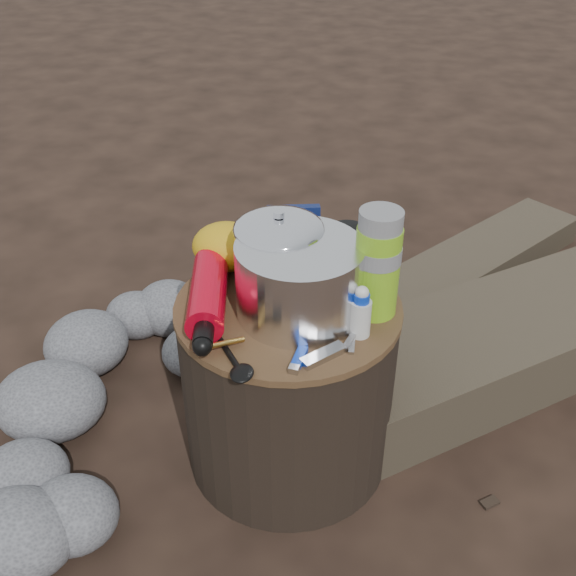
# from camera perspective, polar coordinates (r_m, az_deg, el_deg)

# --- Properties ---
(ground) EXTENTS (60.00, 60.00, 0.00)m
(ground) POSITION_cam_1_polar(r_m,az_deg,el_deg) (1.72, 0.00, -13.42)
(ground) COLOR black
(ground) RESTS_ON ground
(stump) EXTENTS (0.47, 0.47, 0.44)m
(stump) POSITION_cam_1_polar(r_m,az_deg,el_deg) (1.56, 0.00, -7.98)
(stump) COLOR black
(stump) RESTS_ON ground
(rock_ring) EXTENTS (0.42, 0.91, 0.18)m
(rock_ring) POSITION_cam_1_polar(r_m,az_deg,el_deg) (1.78, -14.26, -8.42)
(rock_ring) COLOR #56575B
(rock_ring) RESTS_ON ground
(log_small) EXTENTS (0.94, 1.03, 0.10)m
(log_small) POSITION_cam_1_polar(r_m,az_deg,el_deg) (2.30, 13.54, 1.05)
(log_small) COLOR #3B3326
(log_small) RESTS_ON ground
(foil_windscreen) EXTENTS (0.26, 0.26, 0.16)m
(foil_windscreen) POSITION_cam_1_polar(r_m,az_deg,el_deg) (1.36, 0.96, 0.71)
(foil_windscreen) COLOR silver
(foil_windscreen) RESTS_ON stump
(camping_pot) EXTENTS (0.18, 0.18, 0.18)m
(camping_pot) POSITION_cam_1_polar(r_m,az_deg,el_deg) (1.42, -0.74, 2.74)
(camping_pot) COLOR silver
(camping_pot) RESTS_ON stump
(fuel_bottle) EXTENTS (0.13, 0.32, 0.08)m
(fuel_bottle) POSITION_cam_1_polar(r_m,az_deg,el_deg) (1.40, -6.69, -0.43)
(fuel_bottle) COLOR red
(fuel_bottle) RESTS_ON stump
(thermos) EXTENTS (0.09, 0.09, 0.23)m
(thermos) POSITION_cam_1_polar(r_m,az_deg,el_deg) (1.36, 7.48, 2.02)
(thermos) COLOR #77B31B
(thermos) RESTS_ON stump
(travel_mug) EXTENTS (0.08, 0.08, 0.12)m
(travel_mug) POSITION_cam_1_polar(r_m,az_deg,el_deg) (1.49, 4.93, 2.89)
(travel_mug) COLOR black
(travel_mug) RESTS_ON stump
(stuff_sack) EXTENTS (0.16, 0.13, 0.11)m
(stuff_sack) POSITION_cam_1_polar(r_m,az_deg,el_deg) (1.53, -5.09, 3.47)
(stuff_sack) COLOR gold
(stuff_sack) RESTS_ON stump
(food_pouch) EXTENTS (0.12, 0.05, 0.15)m
(food_pouch) POSITION_cam_1_polar(r_m,az_deg,el_deg) (1.51, 0.48, 4.21)
(food_pouch) COLOR #0C1747
(food_pouch) RESTS_ON stump
(lighter) EXTENTS (0.03, 0.07, 0.01)m
(lighter) POSITION_cam_1_polar(r_m,az_deg,el_deg) (1.28, 0.96, -5.80)
(lighter) COLOR #0C33B9
(lighter) RESTS_ON stump
(multitool) EXTENTS (0.09, 0.09, 0.01)m
(multitool) POSITION_cam_1_polar(r_m,az_deg,el_deg) (1.29, 2.96, -5.64)
(multitool) COLOR #ADAEB2
(multitool) RESTS_ON stump
(pot_grabber) EXTENTS (0.06, 0.15, 0.01)m
(pot_grabber) POSITION_cam_1_polar(r_m,az_deg,el_deg) (1.35, 5.48, -3.39)
(pot_grabber) COLOR #ADAEB2
(pot_grabber) RESTS_ON stump
(spork) EXTENTS (0.12, 0.16, 0.01)m
(spork) POSITION_cam_1_polar(r_m,az_deg,el_deg) (1.31, -5.21, -5.03)
(spork) COLOR black
(spork) RESTS_ON stump
(squeeze_bottle) EXTENTS (0.04, 0.04, 0.10)m
(squeeze_bottle) POSITION_cam_1_polar(r_m,az_deg,el_deg) (1.32, 6.08, -2.15)
(squeeze_bottle) COLOR silver
(squeeze_bottle) RESTS_ON stump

